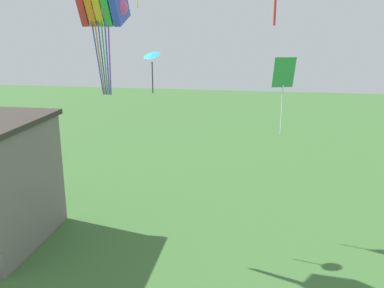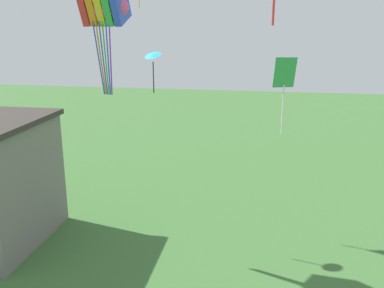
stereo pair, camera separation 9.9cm
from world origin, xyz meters
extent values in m
ellipsoid|color=#E54C8C|center=(-4.24, 14.11, 10.17)|extent=(2.16, 1.66, 1.46)
cube|color=red|center=(-4.92, 14.18, 10.17)|extent=(0.43, 1.51, 1.49)
cube|color=orange|center=(-4.58, 14.15, 10.17)|extent=(0.43, 1.51, 1.49)
cube|color=yellow|center=(-4.24, 14.11, 10.17)|extent=(0.43, 1.51, 1.49)
cube|color=green|center=(-3.89, 14.08, 10.17)|extent=(0.43, 1.51, 1.49)
cube|color=blue|center=(-3.55, 14.04, 10.17)|extent=(0.43, 1.51, 1.49)
cylinder|color=blue|center=(-4.55, 13.96, 8.16)|extent=(0.25, 0.45, 2.97)
cylinder|color=orange|center=(-4.45, 13.94, 8.16)|extent=(0.18, 0.47, 2.97)
cylinder|color=blue|center=(-4.35, 13.93, 8.16)|extent=(0.10, 0.47, 2.97)
cylinder|color=green|center=(-4.25, 13.93, 8.16)|extent=(0.10, 0.47, 2.97)
cylinder|color=blue|center=(-4.14, 13.93, 8.16)|extent=(0.18, 0.47, 2.97)
cylinder|color=purple|center=(-4.04, 13.94, 8.16)|extent=(0.25, 0.45, 2.97)
cone|color=#2DB2C6|center=(-2.59, 15.17, 8.26)|extent=(0.95, 0.93, 0.33)
cylinder|color=#2D2D33|center=(-2.59, 15.17, 7.29)|extent=(0.05, 0.05, 1.34)
cube|color=green|center=(2.90, 13.89, 7.75)|extent=(0.89, 0.53, 1.16)
cylinder|color=white|center=(2.90, 13.89, 6.30)|extent=(0.05, 0.05, 1.96)
camera|label=1|loc=(2.10, -2.84, 9.56)|focal=40.00mm
camera|label=2|loc=(2.20, -2.82, 9.56)|focal=40.00mm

